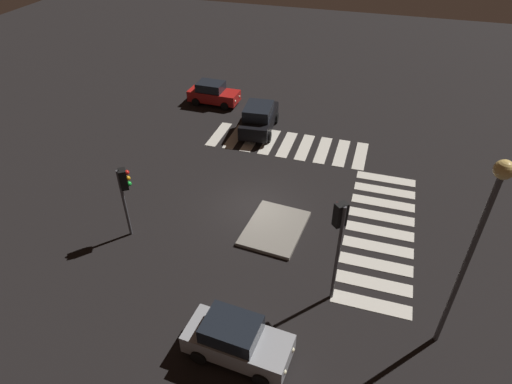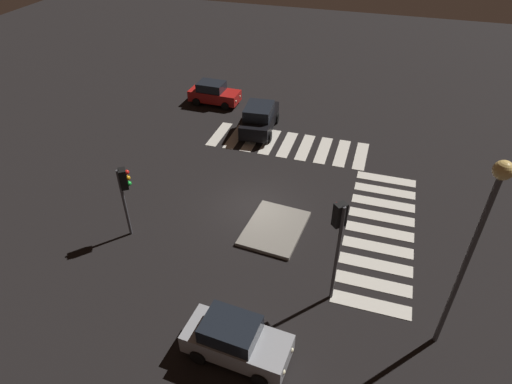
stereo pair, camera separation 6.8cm
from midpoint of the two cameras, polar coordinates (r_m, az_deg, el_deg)
name	(u,v)px [view 1 (the left image)]	position (r m, az deg, el deg)	size (l,w,h in m)	color
ground_plane	(256,208)	(22.56, -0.09, -2.04)	(80.00, 80.00, 0.00)	black
traffic_island	(275,228)	(21.21, 2.36, -4.74)	(3.69, 2.90, 0.18)	gray
car_red	(213,93)	(33.01, -5.66, 12.66)	(1.81, 3.74, 1.61)	red
car_silver	(237,340)	(16.16, -2.68, -18.69)	(2.02, 3.90, 1.66)	#9EA0A5
car_black	(259,118)	(29.00, 0.32, 9.60)	(4.47, 2.34, 1.89)	black
traffic_light_south	(339,229)	(16.19, 10.63, -4.80)	(0.54, 0.54, 4.69)	#47474C
traffic_light_west	(124,187)	(20.20, -16.87, 0.68)	(0.54, 0.53, 3.64)	#47474C
street_lamp	(479,232)	(14.73, 26.92, -4.63)	(0.56, 0.56, 7.84)	#47474C
crosswalk_near	(380,231)	(21.97, 15.72, -4.92)	(9.90, 3.20, 0.02)	silver
crosswalk_side	(287,145)	(27.89, 3.98, 6.19)	(3.20, 9.90, 0.02)	silver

